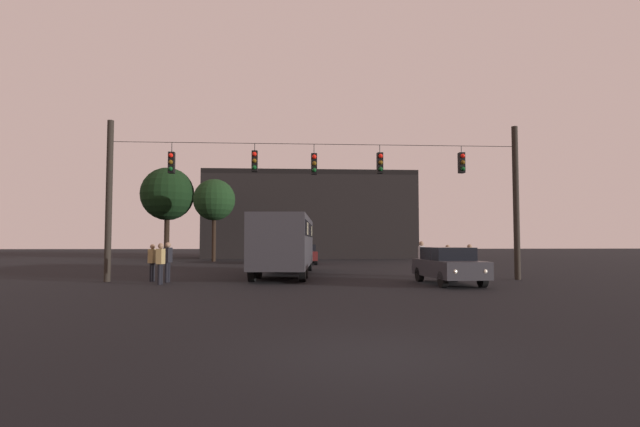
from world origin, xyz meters
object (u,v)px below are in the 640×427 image
(city_bus, at_px, (286,239))
(pedestrian_crossing_right, at_px, (470,260))
(car_far_left, at_px, (305,254))
(pedestrian_trailing, at_px, (421,256))
(pedestrian_crossing_left, at_px, (168,260))
(pedestrian_crossing_center, at_px, (161,261))
(tree_left_silhouette, at_px, (214,200))
(pedestrian_near_bus, at_px, (448,259))
(tree_behind_building, at_px, (167,194))
(car_near_right, at_px, (448,265))
(pedestrian_far_side, at_px, (152,260))

(city_bus, height_order, pedestrian_crossing_right, city_bus)
(car_far_left, relative_size, pedestrian_trailing, 2.45)
(pedestrian_trailing, bearing_deg, city_bus, 170.40)
(pedestrian_crossing_left, relative_size, pedestrian_crossing_right, 1.06)
(pedestrian_crossing_right, height_order, pedestrian_trailing, pedestrian_trailing)
(pedestrian_crossing_center, distance_m, pedestrian_trailing, 12.66)
(pedestrian_crossing_right, height_order, tree_left_silhouette, tree_left_silhouette)
(pedestrian_crossing_center, bearing_deg, pedestrian_near_bus, 14.39)
(pedestrian_crossing_left, xyz_separation_m, tree_left_silhouette, (-1.31, 22.35, 4.41))
(city_bus, bearing_deg, pedestrian_near_bus, -13.31)
(city_bus, xyz_separation_m, tree_behind_building, (-11.91, 24.36, 4.59))
(pedestrian_trailing, relative_size, tree_behind_building, 0.19)
(pedestrian_crossing_left, height_order, pedestrian_trailing, pedestrian_trailing)
(car_near_right, xyz_separation_m, pedestrian_far_side, (-12.57, 2.29, 0.13))
(car_near_right, bearing_deg, pedestrian_crossing_right, 54.09)
(pedestrian_near_bus, bearing_deg, tree_behind_building, 127.19)
(pedestrian_crossing_center, distance_m, tree_behind_building, 30.89)
(pedestrian_crossing_right, bearing_deg, car_far_left, 113.77)
(car_far_left, bearing_deg, tree_behind_building, 139.03)
(pedestrian_crossing_center, bearing_deg, pedestrian_far_side, 115.13)
(car_far_left, bearing_deg, tree_left_silhouette, 145.21)
(pedestrian_near_bus, height_order, tree_behind_building, tree_behind_building)
(city_bus, height_order, pedestrian_crossing_left, city_bus)
(tree_left_silhouette, xyz_separation_m, tree_behind_building, (-5.54, 6.16, 1.06))
(car_near_right, height_order, pedestrian_trailing, pedestrian_trailing)
(pedestrian_crossing_left, height_order, tree_left_silhouette, tree_left_silhouette)
(pedestrian_crossing_center, height_order, pedestrian_far_side, pedestrian_crossing_center)
(pedestrian_crossing_center, bearing_deg, pedestrian_crossing_left, 88.42)
(car_near_right, xyz_separation_m, pedestrian_near_bus, (1.29, 4.05, 0.10))
(pedestrian_near_bus, bearing_deg, pedestrian_crossing_center, -165.61)
(pedestrian_near_bus, bearing_deg, car_near_right, -107.68)
(car_near_right, xyz_separation_m, tree_left_silhouette, (-13.10, 24.14, 4.60))
(pedestrian_far_side, bearing_deg, car_far_left, 66.10)
(car_far_left, bearing_deg, car_near_right, -74.22)
(tree_left_silhouette, bearing_deg, tree_behind_building, 131.94)
(pedestrian_crossing_left, bearing_deg, tree_behind_building, 103.51)
(car_far_left, xyz_separation_m, pedestrian_near_bus, (6.58, -14.67, 0.10))
(city_bus, height_order, tree_left_silhouette, tree_left_silhouette)
(pedestrian_far_side, relative_size, tree_behind_building, 0.18)
(car_near_right, relative_size, car_far_left, 1.02)
(pedestrian_near_bus, height_order, pedestrian_far_side, pedestrian_far_side)
(pedestrian_far_side, bearing_deg, pedestrian_near_bus, 7.21)
(car_near_right, xyz_separation_m, pedestrian_trailing, (0.17, 4.78, 0.22))
(city_bus, distance_m, tree_behind_building, 27.50)
(car_near_right, height_order, tree_behind_building, tree_behind_building)
(car_near_right, distance_m, tree_behind_building, 36.02)
(car_near_right, relative_size, pedestrian_crossing_left, 2.55)
(pedestrian_crossing_center, relative_size, pedestrian_trailing, 0.96)
(city_bus, distance_m, pedestrian_crossing_right, 9.26)
(pedestrian_crossing_left, xyz_separation_m, pedestrian_trailing, (11.95, 2.98, 0.03))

